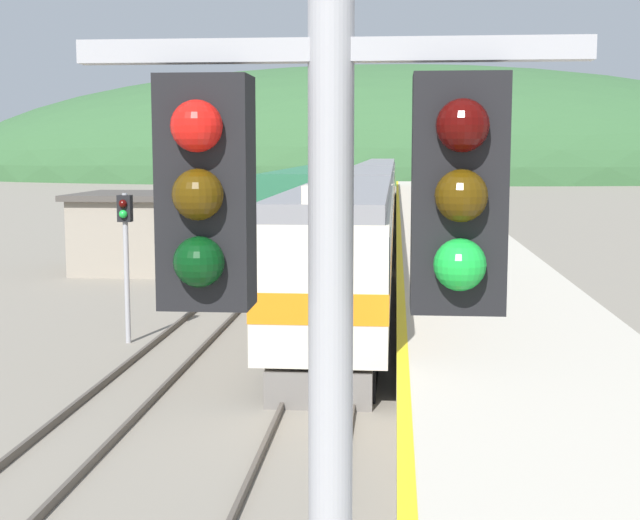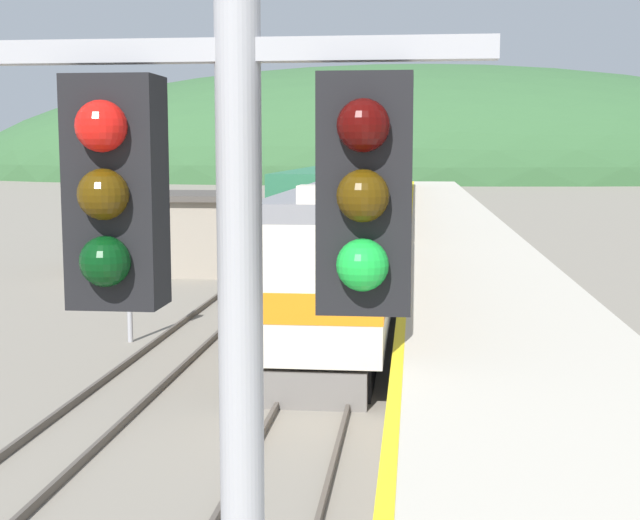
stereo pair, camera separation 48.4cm
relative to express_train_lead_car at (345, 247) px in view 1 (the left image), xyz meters
The scene contains 12 objects.
track_main 41.13m from the express_train_lead_car, 90.00° to the left, with size 1.52×180.00×0.16m.
track_siding 41.34m from the express_train_lead_car, 95.80° to the left, with size 1.52×180.00×0.16m.
platform 21.59m from the express_train_lead_car, 78.40° to the left, with size 5.51×140.00×1.05m.
distant_hills 138.00m from the express_train_lead_car, 90.00° to the left, with size 166.33×74.85×40.66m.
station_shed 13.78m from the express_train_lead_car, 129.92° to the left, with size 6.51×5.51×3.36m.
express_train_lead_car is the anchor object (origin of this frame).
carriage_second 21.78m from the express_train_lead_car, 90.00° to the left, with size 2.83×21.66×4.14m.
carriage_third 44.32m from the express_train_lead_car, 90.00° to the left, with size 2.83×21.66×4.14m.
carriage_fourth 66.87m from the express_train_lead_car, 90.00° to the left, with size 2.83×21.66×4.14m.
siding_train 40.25m from the express_train_lead_car, 95.95° to the left, with size 2.90×44.16×3.97m.
signal_mast_main 23.14m from the express_train_lead_car, 86.92° to the right, with size 2.20×0.42×6.53m.
signal_post_siding 6.82m from the express_train_lead_car, 146.59° to the right, with size 0.36×0.42×4.06m.
Camera 1 is at (1.52, 2.06, 5.21)m, focal length 50.00 mm.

